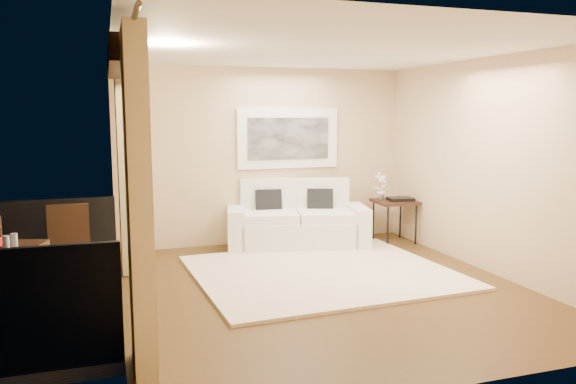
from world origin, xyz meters
name	(u,v)px	position (x,y,z in m)	size (l,w,h in m)	color
floor	(323,288)	(0.00, 0.00, 0.00)	(5.00, 5.00, 0.00)	#533918
room_shell	(123,60)	(-2.13, 0.00, 2.52)	(5.00, 6.40, 5.00)	white
balcony	(7,303)	(-3.31, 0.00, 0.18)	(1.81, 2.60, 1.17)	#605B56
curtains	(130,180)	(-2.11, 0.00, 1.34)	(0.16, 4.80, 2.64)	tan
artwork	(288,138)	(0.37, 2.46, 1.62)	(1.62, 0.07, 0.92)	white
rug	(322,272)	(0.20, 0.56, 0.02)	(3.11, 2.71, 0.04)	#FFEBCD
sofa	(297,223)	(0.39, 2.09, 0.35)	(2.22, 1.31, 1.00)	white
side_table	(395,204)	(1.93, 1.87, 0.60)	(0.63, 0.63, 0.66)	black
tray	(400,199)	(2.00, 1.82, 0.69)	(0.38, 0.28, 0.05)	black
orchid	(381,186)	(1.76, 2.02, 0.88)	(0.23, 0.16, 0.44)	white
balcony_chair_far	(69,240)	(-2.76, 0.81, 0.59)	(0.46, 0.47, 1.01)	black
candle	(2,241)	(-3.26, -0.26, 0.85)	(0.06, 0.06, 0.07)	red
glass_a	(6,242)	(-3.20, -0.43, 0.87)	(0.06, 0.06, 0.12)	silver
glass_b	(14,240)	(-3.15, -0.35, 0.87)	(0.06, 0.06, 0.12)	silver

